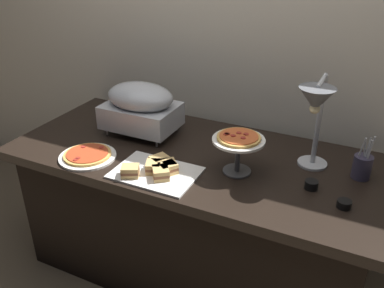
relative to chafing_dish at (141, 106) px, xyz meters
The scene contains 11 objects.
ground_plane 1.00m from the chafing_dish, 14.24° to the right, with size 8.00×8.00×0.00m, color brown.
back_wall 0.62m from the chafing_dish, 47.37° to the left, with size 4.40×0.04×2.40m, color beige.
buffet_table 0.66m from the chafing_dish, 14.24° to the right, with size 1.90×0.84×0.76m.
chafing_dish is the anchor object (origin of this frame).
heat_lamp 0.95m from the chafing_dish, ahead, with size 0.15×0.33×0.46m.
pizza_plate_front 0.41m from the chafing_dish, 103.58° to the right, with size 0.28×0.28×0.03m.
pizza_plate_center 0.65m from the chafing_dish, 15.22° to the right, with size 0.24×0.24×0.19m.
sandwich_platter 0.48m from the chafing_dish, 49.90° to the right, with size 0.39×0.28×0.06m.
sauce_cup_near 0.99m from the chafing_dish, ahead, with size 0.06×0.06×0.04m.
sauce_cup_far 1.15m from the chafing_dish, 12.45° to the right, with size 0.06×0.06×0.03m.
utensil_holder 1.15m from the chafing_dish, ahead, with size 0.08×0.08×0.22m.
Camera 1 is at (0.78, -1.65, 1.76)m, focal length 38.46 mm.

